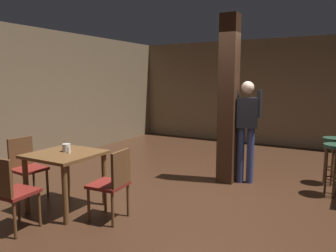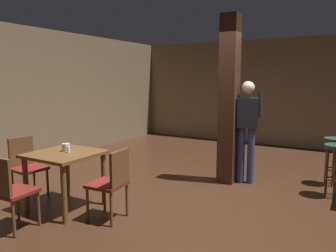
% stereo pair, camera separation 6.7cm
% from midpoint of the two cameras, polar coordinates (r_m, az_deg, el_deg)
% --- Properties ---
extents(ground_plane, '(10.80, 10.80, 0.00)m').
position_cam_midpoint_polar(ground_plane, '(5.08, 7.79, -12.11)').
color(ground_plane, '#382114').
extents(wall_back, '(8.00, 0.10, 2.80)m').
position_cam_midpoint_polar(wall_back, '(9.10, 18.96, 5.52)').
color(wall_back, '#756047').
rests_on(wall_back, ground_plane).
extents(wall_left, '(0.10, 9.00, 2.80)m').
position_cam_midpoint_polar(wall_left, '(7.30, -22.49, 4.79)').
color(wall_left, '#756047').
rests_on(wall_left, ground_plane).
extents(pillar, '(0.28, 0.28, 2.80)m').
position_cam_midpoint_polar(pillar, '(5.57, 10.88, 4.39)').
color(pillar, '#382114').
rests_on(pillar, ground_plane).
extents(dining_table, '(0.86, 0.86, 0.78)m').
position_cam_midpoint_polar(dining_table, '(4.64, -17.08, -6.21)').
color(dining_table, brown).
rests_on(dining_table, ground_plane).
extents(chair_east, '(0.46, 0.46, 0.89)m').
position_cam_midpoint_polar(chair_east, '(4.16, -9.24, -9.40)').
color(chair_east, maroon).
rests_on(chair_east, ground_plane).
extents(chair_south, '(0.45, 0.45, 0.89)m').
position_cam_midpoint_polar(chair_south, '(4.21, -25.59, -9.90)').
color(chair_south, maroon).
rests_on(chair_south, ground_plane).
extents(chair_west, '(0.46, 0.46, 0.89)m').
position_cam_midpoint_polar(chair_west, '(5.30, -23.14, -6.12)').
color(chair_west, maroon).
rests_on(chair_west, ground_plane).
extents(napkin_cup, '(0.11, 0.11, 0.11)m').
position_cam_midpoint_polar(napkin_cup, '(4.67, -16.93, -3.58)').
color(napkin_cup, beige).
rests_on(napkin_cup, dining_table).
extents(salt_shaker, '(0.03, 0.03, 0.09)m').
position_cam_midpoint_polar(salt_shaker, '(4.56, -16.57, -3.97)').
color(salt_shaker, silver).
rests_on(salt_shaker, dining_table).
extents(standing_person, '(0.47, 0.30, 1.72)m').
position_cam_midpoint_polar(standing_person, '(5.61, 13.92, 0.24)').
color(standing_person, black).
rests_on(standing_person, ground_plane).
extents(bar_stool_mid, '(0.35, 0.35, 0.79)m').
position_cam_midpoint_polar(bar_stool_mid, '(6.07, 27.32, -3.76)').
color(bar_stool_mid, '#1E3828').
rests_on(bar_stool_mid, ground_plane).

